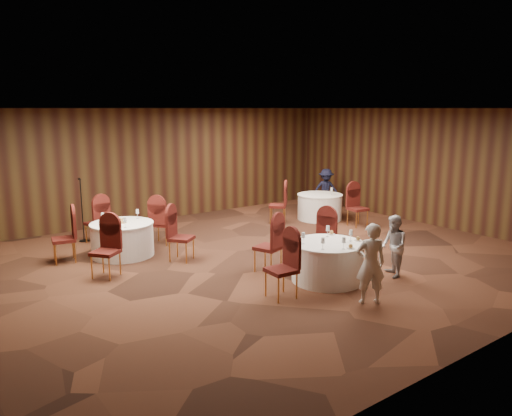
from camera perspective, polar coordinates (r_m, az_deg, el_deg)
ground at (r=10.68m, az=-0.22°, el=-6.09°), size 12.00×12.00×0.00m
room_shell at (r=10.26m, az=-0.23°, el=4.43°), size 12.00×12.00×12.00m
table_main at (r=9.50m, az=8.17°, el=-6.07°), size 1.36×1.36×0.74m
table_left at (r=11.37m, az=-15.01°, el=-3.44°), size 1.37×1.37×0.74m
table_right at (r=14.69m, az=7.30°, el=0.16°), size 1.31×1.31×0.74m
chairs_main at (r=9.72m, az=4.47°, el=-4.82°), size 2.83×1.85×1.00m
chairs_left at (r=11.29m, az=-15.01°, el=-2.89°), size 2.97×3.21×1.00m
chairs_right at (r=13.99m, az=7.00°, el=0.13°), size 2.15×2.32×1.00m
tabletop_main at (r=9.41m, az=9.25°, el=-3.31°), size 1.09×1.07×0.22m
tabletop_left at (r=11.27m, az=-15.11°, el=-1.24°), size 0.85×0.83×0.22m
tabletop_right at (r=14.53m, az=8.65°, el=2.10°), size 0.08×0.08×0.22m
mic_stand at (r=12.86m, az=-19.17°, el=-1.65°), size 0.24×0.24×1.55m
woman_a at (r=8.48m, az=12.96°, el=-6.20°), size 0.60×0.54×1.37m
woman_b at (r=9.94m, az=15.42°, el=-4.23°), size 0.70×0.74×1.20m
man_c at (r=15.99m, az=7.99°, el=2.10°), size 0.98×0.88×1.32m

